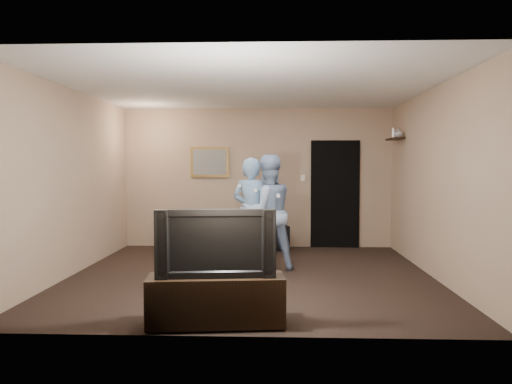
{
  "coord_description": "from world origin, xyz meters",
  "views": [
    {
      "loc": [
        0.34,
        -6.87,
        1.53
      ],
      "look_at": [
        0.06,
        0.3,
        1.15
      ],
      "focal_mm": 35.0,
      "sensor_mm": 36.0,
      "label": 1
    }
  ],
  "objects_px": {
    "sofa": "(226,232)",
    "wii_player_left": "(252,213)",
    "tv_console": "(216,300)",
    "wii_player_right": "(267,212)",
    "television": "(216,242)"
  },
  "relations": [
    {
      "from": "sofa",
      "to": "wii_player_right",
      "type": "relative_size",
      "value": 1.29
    },
    {
      "from": "wii_player_left",
      "to": "wii_player_right",
      "type": "distance_m",
      "value": 0.27
    },
    {
      "from": "tv_console",
      "to": "wii_player_left",
      "type": "distance_m",
      "value": 2.8
    },
    {
      "from": "tv_console",
      "to": "wii_player_left",
      "type": "height_order",
      "value": "wii_player_left"
    },
    {
      "from": "sofa",
      "to": "wii_player_left",
      "type": "xyz_separation_m",
      "value": [
        0.55,
        -1.57,
        0.51
      ]
    },
    {
      "from": "wii_player_left",
      "to": "wii_player_right",
      "type": "height_order",
      "value": "wii_player_right"
    },
    {
      "from": "television",
      "to": "wii_player_left",
      "type": "distance_m",
      "value": 2.74
    },
    {
      "from": "sofa",
      "to": "television",
      "type": "relative_size",
      "value": 1.95
    },
    {
      "from": "sofa",
      "to": "television",
      "type": "distance_m",
      "value": 4.35
    },
    {
      "from": "sofa",
      "to": "wii_player_left",
      "type": "relative_size",
      "value": 1.32
    },
    {
      "from": "tv_console",
      "to": "wii_player_left",
      "type": "relative_size",
      "value": 0.79
    },
    {
      "from": "wii_player_left",
      "to": "wii_player_right",
      "type": "xyz_separation_m",
      "value": [
        0.24,
        -0.13,
        0.02
      ]
    },
    {
      "from": "television",
      "to": "wii_player_right",
      "type": "distance_m",
      "value": 2.64
    },
    {
      "from": "tv_console",
      "to": "wii_player_right",
      "type": "relative_size",
      "value": 0.77
    },
    {
      "from": "sofa",
      "to": "tv_console",
      "type": "distance_m",
      "value": 4.32
    }
  ]
}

